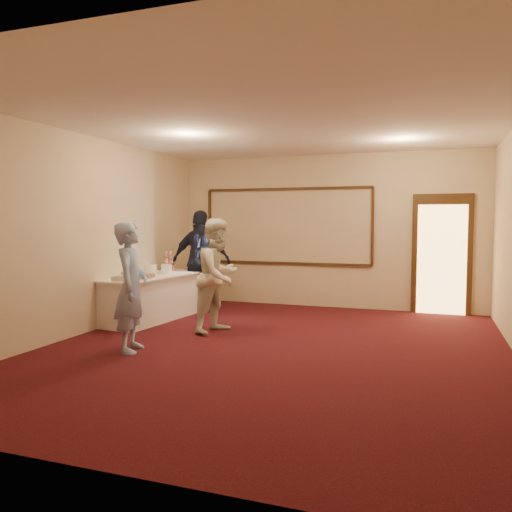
% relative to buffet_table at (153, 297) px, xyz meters
% --- Properties ---
extents(floor, '(7.00, 7.00, 0.00)m').
position_rel_buffet_table_xyz_m(floor, '(2.57, -1.26, -0.39)').
color(floor, black).
rests_on(floor, ground).
extents(room_walls, '(6.04, 7.04, 3.02)m').
position_rel_buffet_table_xyz_m(room_walls, '(2.57, -1.26, 1.64)').
color(room_walls, beige).
rests_on(room_walls, floor).
extents(wall_molding, '(3.45, 0.04, 1.55)m').
position_rel_buffet_table_xyz_m(wall_molding, '(1.77, 2.21, 1.21)').
color(wall_molding, '#321E0F').
rests_on(wall_molding, room_walls).
extents(doorway, '(1.05, 0.07, 2.20)m').
position_rel_buffet_table_xyz_m(doorway, '(4.72, 2.20, 0.69)').
color(doorway, '#321E0F').
rests_on(doorway, floor).
extents(buffet_table, '(1.08, 2.27, 0.77)m').
position_rel_buffet_table_xyz_m(buffet_table, '(0.00, 0.00, 0.00)').
color(buffet_table, white).
rests_on(buffet_table, floor).
extents(pavlova_tray, '(0.43, 0.60, 0.21)m').
position_rel_buffet_table_xyz_m(pavlova_tray, '(0.09, -0.78, 0.47)').
color(pavlova_tray, silver).
rests_on(pavlova_tray, buffet_table).
extents(cupcake_stand, '(0.27, 0.27, 0.40)m').
position_rel_buffet_table_xyz_m(cupcake_stand, '(-0.13, 0.78, 0.53)').
color(cupcake_stand, '#DC475B').
rests_on(cupcake_stand, buffet_table).
extents(plate_stack_a, '(0.21, 0.21, 0.18)m').
position_rel_buffet_table_xyz_m(plate_stack_a, '(-0.13, 0.14, 0.47)').
color(plate_stack_a, white).
rests_on(plate_stack_a, buffet_table).
extents(plate_stack_b, '(0.20, 0.20, 0.16)m').
position_rel_buffet_table_xyz_m(plate_stack_b, '(0.11, 0.28, 0.46)').
color(plate_stack_b, white).
rests_on(plate_stack_b, buffet_table).
extents(tart, '(0.28, 0.28, 0.06)m').
position_rel_buffet_table_xyz_m(tart, '(0.11, -0.34, 0.41)').
color(tart, white).
rests_on(tart, buffet_table).
extents(man, '(0.58, 0.71, 1.69)m').
position_rel_buffet_table_xyz_m(man, '(0.85, -1.96, 0.46)').
color(man, '#96B5EB').
rests_on(man, floor).
extents(woman, '(0.84, 0.98, 1.74)m').
position_rel_buffet_table_xyz_m(woman, '(1.46, -0.53, 0.48)').
color(woman, '#ECE9CE').
rests_on(woman, floor).
extents(guest, '(1.16, 0.59, 1.91)m').
position_rel_buffet_table_xyz_m(guest, '(0.47, 0.95, 0.57)').
color(guest, black).
rests_on(guest, floor).
extents(camera_flash, '(0.08, 0.05, 0.05)m').
position_rel_buffet_table_xyz_m(camera_flash, '(0.70, 0.80, 1.00)').
color(camera_flash, white).
rests_on(camera_flash, guest).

